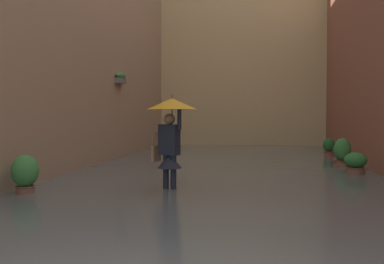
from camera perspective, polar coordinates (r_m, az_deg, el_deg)
The scene contains 8 objects.
ground_plane at distance 13.09m, azimuth 3.72°, elevation -5.09°, with size 60.00×60.00×0.00m, color slate.
flood_water at distance 13.08m, azimuth 3.72°, elevation -4.78°, with size 8.45×26.45×0.14m, color #515B60.
building_facade_far at distance 24.34m, azimuth 5.88°, elevation 10.46°, with size 11.25×1.80×10.31m, color tan.
person_wading at distance 9.88m, azimuth -2.46°, elevation 0.81°, with size 1.01×1.01×2.02m.
potted_plant_far_right at distance 9.93m, azimuth -18.64°, elevation -4.65°, with size 0.52×0.52×0.87m.
potted_plant_near_left at distance 18.10m, azimuth 15.47°, elevation -1.81°, with size 0.42×0.42×0.77m.
potted_plant_far_left at distance 15.12m, azimuth 16.89°, elevation -2.37°, with size 0.50×0.50×0.92m.
potted_plant_mid_left at distance 12.99m, azimuth 18.28°, elevation -3.57°, with size 0.57×0.57×0.68m.
Camera 1 is at (-1.03, 2.72, 1.66)m, focal length 46.39 mm.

